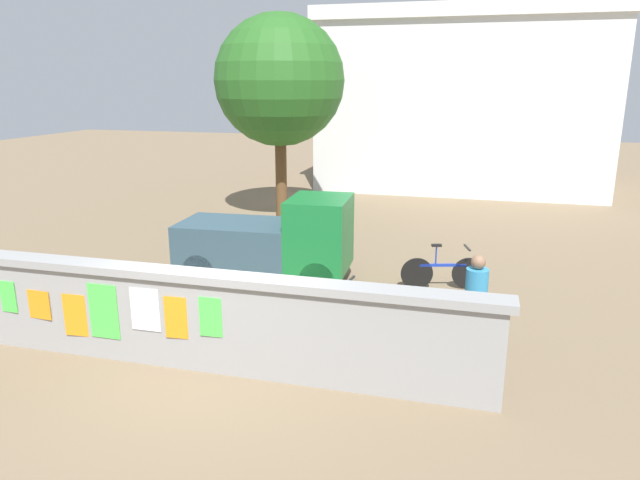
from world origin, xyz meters
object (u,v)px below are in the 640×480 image
Objects in this scene: bicycle_near at (112,305)px; bicycle_far at (443,272)px; tree_roadside at (279,81)px; auto_rickshaw_truck at (273,240)px; motorcycle at (382,307)px; person_walking at (476,295)px.

bicycle_near is 6.41m from bicycle_far.
bicycle_near is 0.28× the size of tree_roadside.
auto_rickshaw_truck is 1.93× the size of motorcycle.
person_walking is at bearing -16.28° from motorcycle.
bicycle_far reaches higher than motorcycle.
tree_roadside is (-5.98, 8.38, 3.16)m from person_walking.
bicycle_far is 3.04m from person_walking.
person_walking is at bearing 4.21° from bicycle_near.
tree_roadside is (-4.48, 7.95, 3.68)m from motorcycle.
person_walking is at bearing -77.44° from bicycle_far.
person_walking is 0.27× the size of tree_roadside.
tree_roadside is (-1.83, 5.91, 3.24)m from auto_rickshaw_truck.
bicycle_near is 1.05× the size of person_walking.
person_walking is at bearing -54.52° from tree_roadside.
tree_roadside is at bearing 119.41° from motorcycle.
motorcycle is 1.64m from person_walking.
bicycle_far is at bearing 7.02° from auto_rickshaw_truck.
tree_roadside is (-5.33, 5.48, 3.78)m from bicycle_far.
bicycle_near is at bearing -175.79° from person_walking.
motorcycle is 0.31× the size of tree_roadside.
tree_roadside is (0.13, 8.83, 3.78)m from bicycle_near.
auto_rickshaw_truck reaches higher than person_walking.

